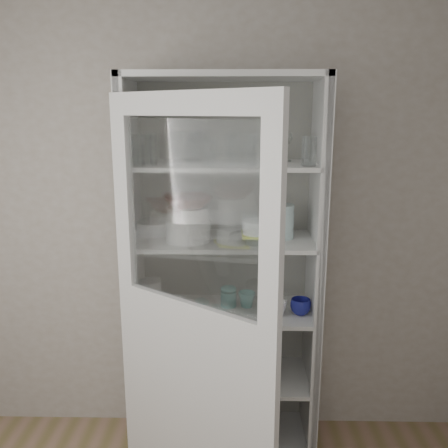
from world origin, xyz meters
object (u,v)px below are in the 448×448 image
at_px(terracotta_bowl, 188,201).
at_px(goblet_3, 285,144).
at_px(mug_blue, 301,307).
at_px(measuring_cups, 199,312).
at_px(yellow_trivet, 257,235).
at_px(goblet_0, 192,145).
at_px(goblet_2, 233,145).
at_px(teal_jar, 229,297).
at_px(pantry_cabinet, 224,291).
at_px(cupboard_door, 192,349).
at_px(tin_box, 247,369).
at_px(cream_bowl, 188,213).
at_px(cream_dish, 225,371).
at_px(mug_white, 278,308).
at_px(plate_stack_back, 155,227).
at_px(mug_teal, 247,299).
at_px(white_canister, 151,292).
at_px(plate_stack_front, 188,230).
at_px(glass_platter, 257,237).
at_px(goblet_1, 199,143).
at_px(grey_bowl_stack, 281,221).
at_px(white_ramekin, 258,227).

bearing_deg(terracotta_bowl, goblet_3, 14.67).
relative_size(mug_blue, measuring_cups, 1.22).
xyz_separation_m(yellow_trivet, mug_blue, (0.23, -0.06, -0.38)).
xyz_separation_m(goblet_0, goblet_2, (0.22, -0.04, 0.00)).
bearing_deg(teal_jar, measuring_cups, -141.39).
xyz_separation_m(pantry_cabinet, goblet_2, (0.05, 0.02, 0.80)).
height_order(cupboard_door, teal_jar, cupboard_door).
relative_size(mug_blue, tin_box, 0.58).
bearing_deg(cream_bowl, measuring_cups, -41.53).
bearing_deg(goblet_2, terracotta_bowl, -151.19).
bearing_deg(pantry_cabinet, cream_bowl, -148.74).
relative_size(cream_dish, tin_box, 1.15).
bearing_deg(terracotta_bowl, cream_dish, 5.64).
bearing_deg(mug_white, pantry_cabinet, 155.52).
relative_size(plate_stack_back, terracotta_bowl, 0.90).
distance_m(cupboard_door, terracotta_bowl, 0.74).
relative_size(measuring_cups, cream_dish, 0.42).
relative_size(mug_teal, white_canister, 0.66).
height_order(terracotta_bowl, teal_jar, terracotta_bowl).
bearing_deg(pantry_cabinet, goblet_0, 161.44).
xyz_separation_m(goblet_0, mug_blue, (0.59, -0.19, -0.84)).
xyz_separation_m(plate_stack_front, mug_teal, (0.31, 0.07, -0.41)).
bearing_deg(yellow_trivet, glass_platter, 0.00).
bearing_deg(plate_stack_back, white_canister, -119.30).
height_order(goblet_1, tin_box, goblet_1).
bearing_deg(cream_bowl, glass_platter, 6.71).
height_order(mug_white, teal_jar, teal_jar).
relative_size(plate_stack_front, terracotta_bowl, 0.96).
bearing_deg(tin_box, goblet_0, 158.30).
relative_size(white_canister, tin_box, 0.76).
bearing_deg(mug_blue, terracotta_bowl, -157.35).
bearing_deg(cream_bowl, pantry_cabinet, 31.26).
distance_m(mug_teal, tin_box, 0.42).
bearing_deg(mug_teal, cream_bowl, -166.19).
bearing_deg(cream_dish, grey_bowl_stack, 8.69).
distance_m(goblet_2, glass_platter, 0.50).
height_order(plate_stack_front, cream_bowl, cream_bowl).
bearing_deg(mug_blue, cream_bowl, -157.35).
height_order(goblet_2, yellow_trivet, goblet_2).
xyz_separation_m(terracotta_bowl, glass_platter, (0.36, 0.04, -0.20)).
xyz_separation_m(teal_jar, measuring_cups, (-0.16, -0.13, -0.03)).
distance_m(plate_stack_back, terracotta_bowl, 0.30).
bearing_deg(mug_teal, grey_bowl_stack, -1.95).
xyz_separation_m(cupboard_door, plate_stack_front, (-0.05, 0.44, 0.44)).
bearing_deg(mug_teal, glass_platter, -29.21).
bearing_deg(cream_bowl, white_ramekin, 6.71).
distance_m(goblet_2, mug_blue, 0.93).
distance_m(white_ramekin, cream_dish, 0.85).
distance_m(goblet_0, white_ramekin, 0.56).
distance_m(teal_jar, tin_box, 0.44).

